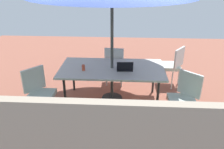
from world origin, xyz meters
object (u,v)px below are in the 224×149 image
(chair_northwest, at_px, (184,97))
(chair_northeast, at_px, (39,92))
(dining_table, at_px, (112,70))
(laptop, at_px, (125,68))
(cup, at_px, (83,68))
(chair_south, at_px, (115,63))
(chair_southwest, at_px, (172,64))

(chair_northwest, distance_m, chair_northeast, 2.63)
(dining_table, bearing_deg, chair_northwest, 150.46)
(laptop, bearing_deg, cup, 0.11)
(laptop, bearing_deg, chair_northeast, 17.65)
(dining_table, distance_m, chair_south, 0.77)
(chair_southwest, distance_m, chair_northeast, 3.08)
(chair_northwest, height_order, cup, chair_northwest)
(dining_table, bearing_deg, chair_southwest, -150.54)
(chair_south, xyz_separation_m, chair_northwest, (-1.30, 1.50, 0.00))
(chair_south, bearing_deg, chair_northeast, 52.37)
(chair_southwest, bearing_deg, chair_south, -51.90)
(chair_southwest, bearing_deg, cup, -27.52)
(chair_southwest, height_order, cup, chair_southwest)
(chair_south, bearing_deg, chair_southwest, -173.61)
(dining_table, height_order, cup, cup)
(laptop, xyz_separation_m, cup, (0.82, 0.04, 0.01))
(chair_southwest, distance_m, cup, 2.18)
(chair_northwest, bearing_deg, dining_table, -167.97)
(chair_northwest, bearing_deg, chair_northeast, -139.42)
(laptop, height_order, cup, laptop)
(chair_south, distance_m, chair_northwest, 1.98)
(chair_south, height_order, cup, chair_south)
(chair_northwest, distance_m, cup, 1.99)
(chair_southwest, height_order, chair_northeast, same)
(dining_table, distance_m, chair_southwest, 1.60)
(chair_south, bearing_deg, chair_northwest, 135.83)
(chair_southwest, xyz_separation_m, cup, (1.95, 0.95, 0.27))
(laptop, bearing_deg, chair_northwest, 146.59)
(chair_south, relative_size, chair_northeast, 1.00)
(laptop, distance_m, cup, 0.83)
(dining_table, relative_size, laptop, 6.44)
(dining_table, bearing_deg, chair_south, -91.86)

